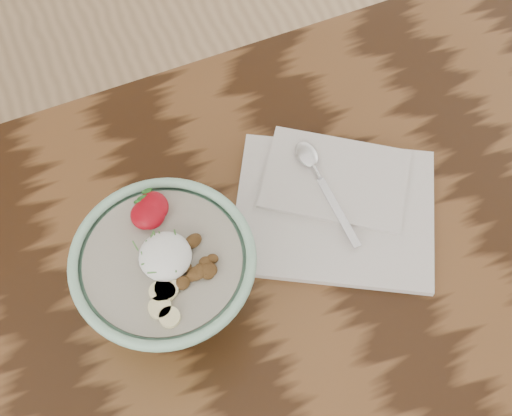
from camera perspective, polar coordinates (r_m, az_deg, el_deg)
The scene contains 4 objects.
table at distance 97.04cm, azimuth -1.64°, elevation -13.44°, with size 160.00×90.00×75.00cm.
breakfast_bowl at distance 84.61cm, azimuth -7.16°, elevation -5.29°, with size 21.24×21.24×14.25cm.
napkin at distance 96.18cm, azimuth 6.31°, elevation 0.34°, with size 33.34×31.38×1.62cm.
spoon at distance 97.20cm, azimuth 4.69°, elevation 3.19°, with size 3.01×17.51×0.92cm.
Camera 1 is at (-7.25, -24.43, 159.34)cm, focal length 50.00 mm.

